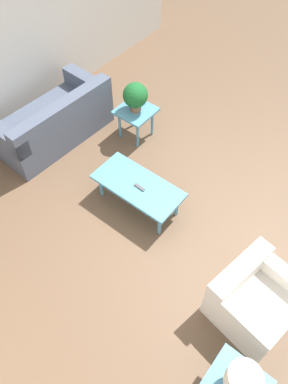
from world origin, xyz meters
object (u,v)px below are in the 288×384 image
at_px(armchair, 254,299).
at_px(table_lamp, 242,380).
at_px(sofa, 54,122).
at_px(side_table_plant, 136,114).
at_px(coffee_table, 138,187).
at_px(potted_plant, 135,96).

height_order(armchair, table_lamp, table_lamp).
bearing_deg(table_lamp, armchair, -73.74).
xyz_separation_m(sofa, side_table_plant, (-0.96, -0.81, 0.12)).
relative_size(coffee_table, potted_plant, 2.64).
bearing_deg(potted_plant, coffee_table, 130.53).
relative_size(armchair, coffee_table, 0.82).
bearing_deg(coffee_table, potted_plant, -49.47).
distance_m(potted_plant, table_lamp, 3.83).
bearing_deg(potted_plant, side_table_plant, 0.00).
height_order(sofa, potted_plant, potted_plant).
height_order(coffee_table, potted_plant, potted_plant).
xyz_separation_m(armchair, table_lamp, (-0.27, 0.92, 0.50)).
relative_size(potted_plant, table_lamp, 1.12).
relative_size(sofa, potted_plant, 4.05).
bearing_deg(sofa, side_table_plant, 132.79).
bearing_deg(side_table_plant, sofa, 40.32).
distance_m(coffee_table, table_lamp, 2.55).
height_order(armchair, potted_plant, potted_plant).
bearing_deg(table_lamp, potted_plant, -37.35).
bearing_deg(table_lamp, side_table_plant, -37.35).
distance_m(armchair, coffee_table, 1.93).
bearing_deg(armchair, potted_plant, 73.03).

